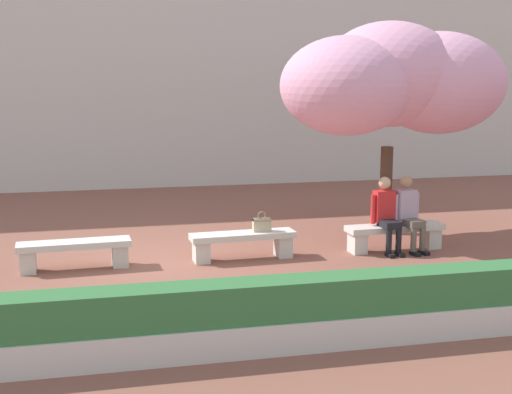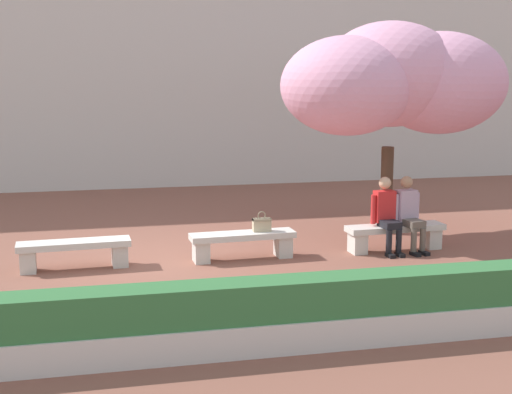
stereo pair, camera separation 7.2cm
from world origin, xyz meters
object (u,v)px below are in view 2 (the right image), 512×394
object	(u,v)px
stone_bench_near_west	(74,250)
stone_bench_near_east	(395,233)
stone_bench_center	(243,241)
handbag	(262,224)
person_seated_left	(386,212)
cherry_tree_main	(392,81)
person_seated_right	(409,211)

from	to	relation	value
stone_bench_near_west	stone_bench_near_east	distance (m)	5.39
stone_bench_center	handbag	world-z (taller)	handbag
stone_bench_near_west	person_seated_left	world-z (taller)	person_seated_left
stone_bench_center	person_seated_left	size ratio (longest dim) A/B	1.36
stone_bench_near_west	handbag	distance (m)	3.04
stone_bench_near_west	cherry_tree_main	distance (m)	6.42
person_seated_left	stone_bench_near_east	bearing A→B (deg)	15.17
stone_bench_near_west	person_seated_right	bearing A→B (deg)	-0.54
stone_bench_near_west	stone_bench_center	world-z (taller)	same
person_seated_left	handbag	distance (m)	2.18
stone_bench_center	stone_bench_near_east	size ratio (longest dim) A/B	1.00
cherry_tree_main	person_seated_right	bearing A→B (deg)	-96.88
person_seated_left	handbag	xyz separation A→B (m)	(-2.17, 0.08, -0.12)
stone_bench_near_west	stone_bench_center	distance (m)	2.70
stone_bench_center	person_seated_right	bearing A→B (deg)	-1.03
stone_bench_near_west	stone_bench_near_east	size ratio (longest dim) A/B	1.00
stone_bench_near_west	cherry_tree_main	size ratio (longest dim) A/B	0.41
stone_bench_center	person_seated_left	distance (m)	2.53
person_seated_right	cherry_tree_main	xyz separation A→B (m)	(0.15, 1.23, 2.19)
stone_bench_center	cherry_tree_main	world-z (taller)	cherry_tree_main
stone_bench_near_west	person_seated_right	distance (m)	5.62
handbag	cherry_tree_main	distance (m)	3.76
person_seated_right	cherry_tree_main	distance (m)	2.52
stone_bench_center	person_seated_right	world-z (taller)	person_seated_right
stone_bench_near_east	person_seated_right	size ratio (longest dim) A/B	1.36
person_seated_left	person_seated_right	bearing A→B (deg)	0.13
person_seated_right	cherry_tree_main	size ratio (longest dim) A/B	0.30
stone_bench_near_west	cherry_tree_main	bearing A→B (deg)	11.59
handbag	cherry_tree_main	xyz separation A→B (m)	(2.73, 1.16, 2.31)
cherry_tree_main	stone_bench_near_west	bearing A→B (deg)	-168.41
person_seated_right	cherry_tree_main	world-z (taller)	cherry_tree_main
stone_bench_near_east	person_seated_right	xyz separation A→B (m)	(0.21, -0.05, 0.40)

